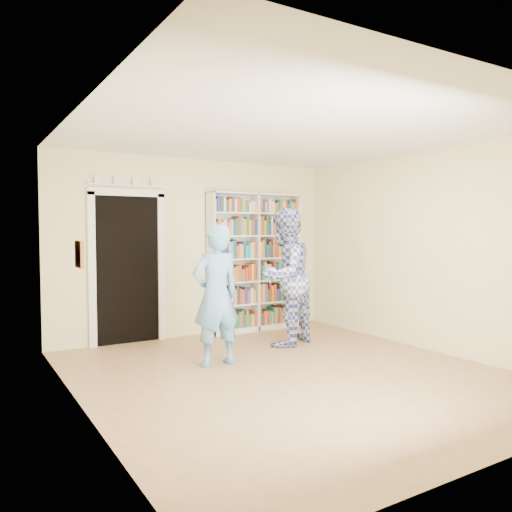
# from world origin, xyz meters

# --- Properties ---
(floor) EXTENTS (5.00, 5.00, 0.00)m
(floor) POSITION_xyz_m (0.00, 0.00, 0.00)
(floor) COLOR #956D48
(floor) RESTS_ON ground
(ceiling) EXTENTS (5.00, 5.00, 0.00)m
(ceiling) POSITION_xyz_m (0.00, 0.00, 2.70)
(ceiling) COLOR white
(ceiling) RESTS_ON wall_back
(wall_back) EXTENTS (4.50, 0.00, 4.50)m
(wall_back) POSITION_xyz_m (0.00, 2.50, 1.35)
(wall_back) COLOR #F6EBA9
(wall_back) RESTS_ON floor
(wall_left) EXTENTS (0.00, 5.00, 5.00)m
(wall_left) POSITION_xyz_m (-2.25, 0.00, 1.35)
(wall_left) COLOR #F6EBA9
(wall_left) RESTS_ON floor
(wall_right) EXTENTS (0.00, 5.00, 5.00)m
(wall_right) POSITION_xyz_m (2.25, 0.00, 1.35)
(wall_right) COLOR #F6EBA9
(wall_right) RESTS_ON floor
(bookshelf) EXTENTS (1.60, 0.30, 2.21)m
(bookshelf) POSITION_xyz_m (0.94, 2.34, 1.12)
(bookshelf) COLOR white
(bookshelf) RESTS_ON floor
(doorway) EXTENTS (1.10, 0.08, 2.43)m
(doorway) POSITION_xyz_m (-1.10, 2.48, 1.18)
(doorway) COLOR black
(doorway) RESTS_ON floor
(wall_art) EXTENTS (0.03, 0.25, 0.25)m
(wall_art) POSITION_xyz_m (-2.23, 0.20, 1.40)
(wall_art) COLOR brown
(wall_art) RESTS_ON wall_left
(man_blue) EXTENTS (0.62, 0.42, 1.68)m
(man_blue) POSITION_xyz_m (-0.55, 0.76, 0.84)
(man_blue) COLOR #639FDD
(man_blue) RESTS_ON floor
(man_plaid) EXTENTS (1.15, 1.04, 1.92)m
(man_plaid) POSITION_xyz_m (0.76, 1.23, 0.96)
(man_plaid) COLOR #304193
(man_plaid) RESTS_ON floor
(paper_sheet) EXTENTS (0.18, 0.09, 0.27)m
(paper_sheet) POSITION_xyz_m (0.89, 1.05, 0.90)
(paper_sheet) COLOR white
(paper_sheet) RESTS_ON man_plaid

